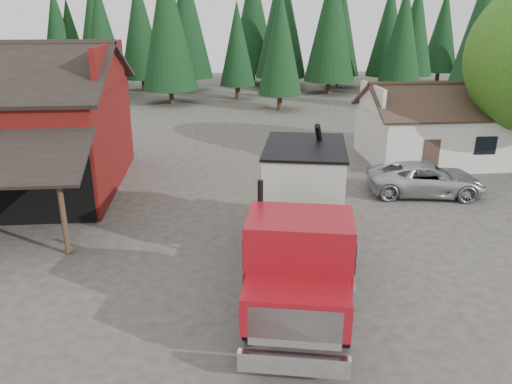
{
  "coord_description": "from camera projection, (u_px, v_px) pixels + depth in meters",
  "views": [
    {
      "loc": [
        -0.21,
        -14.94,
        8.37
      ],
      "look_at": [
        1.43,
        3.18,
        1.8
      ],
      "focal_mm": 35.0,
      "sensor_mm": 36.0,
      "label": 1
    }
  ],
  "objects": [
    {
      "name": "ground",
      "position": [
        222.0,
        275.0,
        16.85
      ],
      "size": [
        120.0,
        120.0,
        0.0
      ],
      "primitive_type": "plane",
      "color": "#403B32",
      "rests_on": "ground"
    },
    {
      "name": "farmhouse",
      "position": [
        435.0,
        132.0,
        29.56
      ],
      "size": [
        8.6,
        6.42,
        4.65
      ],
      "color": "silver",
      "rests_on": "ground"
    },
    {
      "name": "conifer_backdrop",
      "position": [
        213.0,
        91.0,
        56.2
      ],
      "size": [
        76.0,
        16.0,
        16.0
      ],
      "primitive_type": null,
      "color": "black",
      "rests_on": "ground"
    },
    {
      "name": "near_pine_b",
      "position": [
        281.0,
        42.0,
        43.46
      ],
      "size": [
        3.96,
        3.96,
        10.4
      ],
      "color": "#382619",
      "rests_on": "ground"
    },
    {
      "name": "near_pine_c",
      "position": [
        481.0,
        31.0,
        40.73
      ],
      "size": [
        4.84,
        4.84,
        12.4
      ],
      "color": "#382619",
      "rests_on": "ground"
    },
    {
      "name": "near_pine_d",
      "position": [
        167.0,
        24.0,
        45.85
      ],
      "size": [
        5.28,
        5.28,
        13.4
      ],
      "color": "#382619",
      "rests_on": "ground"
    },
    {
      "name": "feed_truck",
      "position": [
        302.0,
        216.0,
        16.01
      ],
      "size": [
        4.86,
        10.83,
        4.73
      ],
      "rotation": [
        0.0,
        0.0,
        -0.21
      ],
      "color": "black",
      "rests_on": "ground"
    },
    {
      "name": "silver_car",
      "position": [
        426.0,
        179.0,
        24.09
      ],
      "size": [
        5.91,
        3.41,
        1.55
      ],
      "primitive_type": "imported",
      "rotation": [
        0.0,
        0.0,
        1.41
      ],
      "color": "#B5B9BE",
      "rests_on": "ground"
    },
    {
      "name": "equip_box",
      "position": [
        274.0,
        244.0,
        18.39
      ],
      "size": [
        0.89,
        1.21,
        0.6
      ],
      "primitive_type": "cube",
      "rotation": [
        0.0,
        0.0,
        0.18
      ],
      "color": "maroon",
      "rests_on": "ground"
    }
  ]
}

